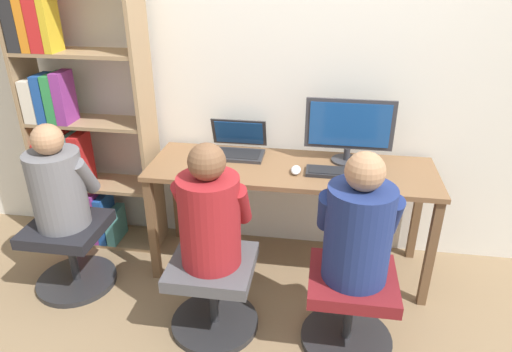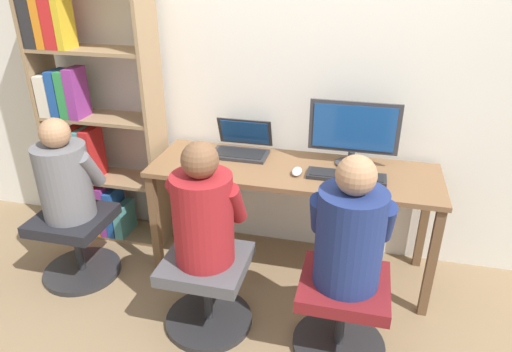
{
  "view_description": "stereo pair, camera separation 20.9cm",
  "coord_description": "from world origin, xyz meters",
  "px_view_note": "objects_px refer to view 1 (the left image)",
  "views": [
    {
      "loc": [
        0.18,
        -2.26,
        1.91
      ],
      "look_at": [
        -0.19,
        0.11,
        0.75
      ],
      "focal_mm": 32.0,
      "sensor_mm": 36.0,
      "label": 1
    },
    {
      "loc": [
        0.38,
        -2.21,
        1.91
      ],
      "look_at": [
        -0.19,
        0.11,
        0.75
      ],
      "focal_mm": 32.0,
      "sensor_mm": 36.0,
      "label": 2
    }
  ],
  "objects_px": {
    "keyboard": "(345,173)",
    "bookshelf": "(74,135)",
    "office_chair_side": "(71,250)",
    "person_near_shelf": "(57,183)",
    "office_chair_left": "(350,305)",
    "office_chair_right": "(213,289)",
    "person_at_monitor": "(359,226)",
    "desktop_monitor": "(349,129)",
    "person_at_laptop": "(210,214)",
    "laptop": "(237,147)"
  },
  "relations": [
    {
      "from": "person_at_laptop",
      "to": "desktop_monitor",
      "type": "bearing_deg",
      "value": 47.21
    },
    {
      "from": "office_chair_left",
      "to": "office_chair_right",
      "type": "bearing_deg",
      "value": 179.35
    },
    {
      "from": "office_chair_left",
      "to": "office_chair_right",
      "type": "height_order",
      "value": "same"
    },
    {
      "from": "desktop_monitor",
      "to": "person_at_laptop",
      "type": "distance_m",
      "value": 1.05
    },
    {
      "from": "office_chair_left",
      "to": "person_near_shelf",
      "type": "height_order",
      "value": "person_near_shelf"
    },
    {
      "from": "bookshelf",
      "to": "laptop",
      "type": "bearing_deg",
      "value": 2.62
    },
    {
      "from": "office_chair_side",
      "to": "person_near_shelf",
      "type": "xyz_separation_m",
      "value": [
        0.0,
        0.0,
        0.46
      ]
    },
    {
      "from": "office_chair_side",
      "to": "person_near_shelf",
      "type": "distance_m",
      "value": 0.46
    },
    {
      "from": "laptop",
      "to": "office_chair_right",
      "type": "bearing_deg",
      "value": -89.19
    },
    {
      "from": "keyboard",
      "to": "office_chair_right",
      "type": "relative_size",
      "value": 0.92
    },
    {
      "from": "desktop_monitor",
      "to": "person_at_laptop",
      "type": "height_order",
      "value": "desktop_monitor"
    },
    {
      "from": "bookshelf",
      "to": "office_chair_side",
      "type": "bearing_deg",
      "value": -73.59
    },
    {
      "from": "laptop",
      "to": "office_chair_left",
      "type": "relative_size",
      "value": 0.73
    },
    {
      "from": "office_chair_left",
      "to": "office_chair_right",
      "type": "relative_size",
      "value": 1.0
    },
    {
      "from": "desktop_monitor",
      "to": "bookshelf",
      "type": "distance_m",
      "value": 1.81
    },
    {
      "from": "desktop_monitor",
      "to": "laptop",
      "type": "distance_m",
      "value": 0.73
    },
    {
      "from": "desktop_monitor",
      "to": "office_chair_right",
      "type": "height_order",
      "value": "desktop_monitor"
    },
    {
      "from": "bookshelf",
      "to": "person_near_shelf",
      "type": "height_order",
      "value": "bookshelf"
    },
    {
      "from": "office_chair_left",
      "to": "office_chair_side",
      "type": "bearing_deg",
      "value": 172.16
    },
    {
      "from": "office_chair_left",
      "to": "person_at_laptop",
      "type": "height_order",
      "value": "person_at_laptop"
    },
    {
      "from": "desktop_monitor",
      "to": "keyboard",
      "type": "relative_size",
      "value": 1.18
    },
    {
      "from": "office_chair_left",
      "to": "office_chair_right",
      "type": "xyz_separation_m",
      "value": [
        -0.74,
        0.01,
        0.0
      ]
    },
    {
      "from": "office_chair_right",
      "to": "office_chair_side",
      "type": "height_order",
      "value": "same"
    },
    {
      "from": "laptop",
      "to": "office_chair_left",
      "type": "xyz_separation_m",
      "value": [
        0.75,
        -0.78,
        -0.53
      ]
    },
    {
      "from": "person_at_monitor",
      "to": "person_near_shelf",
      "type": "xyz_separation_m",
      "value": [
        -1.71,
        0.23,
        -0.02
      ]
    },
    {
      "from": "laptop",
      "to": "office_chair_side",
      "type": "bearing_deg",
      "value": -150.36
    },
    {
      "from": "keyboard",
      "to": "bookshelf",
      "type": "distance_m",
      "value": 1.8
    },
    {
      "from": "keyboard",
      "to": "person_at_laptop",
      "type": "height_order",
      "value": "person_at_laptop"
    },
    {
      "from": "person_at_monitor",
      "to": "office_chair_side",
      "type": "xyz_separation_m",
      "value": [
        -1.71,
        0.23,
        -0.48
      ]
    },
    {
      "from": "person_at_monitor",
      "to": "desktop_monitor",
      "type": "bearing_deg",
      "value": 93.33
    },
    {
      "from": "keyboard",
      "to": "office_chair_side",
      "type": "relative_size",
      "value": 0.92
    },
    {
      "from": "bookshelf",
      "to": "keyboard",
      "type": "bearing_deg",
      "value": -5.16
    },
    {
      "from": "keyboard",
      "to": "person_at_laptop",
      "type": "bearing_deg",
      "value": -140.87
    },
    {
      "from": "laptop",
      "to": "office_chair_left",
      "type": "height_order",
      "value": "laptop"
    },
    {
      "from": "person_at_laptop",
      "to": "laptop",
      "type": "bearing_deg",
      "value": 90.81
    },
    {
      "from": "desktop_monitor",
      "to": "bookshelf",
      "type": "height_order",
      "value": "bookshelf"
    },
    {
      "from": "person_at_laptop",
      "to": "bookshelf",
      "type": "distance_m",
      "value": 1.33
    },
    {
      "from": "person_near_shelf",
      "to": "bookshelf",
      "type": "bearing_deg",
      "value": 106.56
    },
    {
      "from": "person_at_monitor",
      "to": "office_chair_right",
      "type": "bearing_deg",
      "value": 179.75
    },
    {
      "from": "office_chair_left",
      "to": "desktop_monitor",
      "type": "bearing_deg",
      "value": 93.31
    },
    {
      "from": "person_at_monitor",
      "to": "keyboard",
      "type": "bearing_deg",
      "value": 95.87
    },
    {
      "from": "person_at_laptop",
      "to": "office_chair_side",
      "type": "bearing_deg",
      "value": 167.1
    },
    {
      "from": "office_chair_left",
      "to": "person_near_shelf",
      "type": "relative_size",
      "value": 0.78
    },
    {
      "from": "laptop",
      "to": "keyboard",
      "type": "xyz_separation_m",
      "value": [
        0.69,
        -0.21,
        -0.03
      ]
    },
    {
      "from": "laptop",
      "to": "office_chair_side",
      "type": "distance_m",
      "value": 1.22
    },
    {
      "from": "office_chair_left",
      "to": "person_at_monitor",
      "type": "height_order",
      "value": "person_at_monitor"
    },
    {
      "from": "laptop",
      "to": "person_at_monitor",
      "type": "distance_m",
      "value": 1.08
    },
    {
      "from": "person_at_laptop",
      "to": "person_near_shelf",
      "type": "distance_m",
      "value": 0.99
    },
    {
      "from": "keyboard",
      "to": "office_chair_side",
      "type": "distance_m",
      "value": 1.75
    },
    {
      "from": "office_chair_right",
      "to": "keyboard",
      "type": "bearing_deg",
      "value": 39.38
    }
  ]
}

